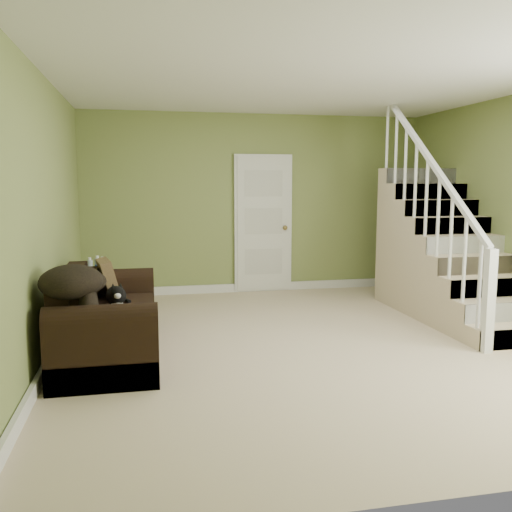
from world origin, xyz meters
name	(u,v)px	position (x,y,z in m)	size (l,w,h in m)	color
floor	(311,343)	(0.00, 0.00, 0.00)	(5.00, 5.50, 0.01)	beige
ceiling	(315,77)	(0.00, 0.00, 2.60)	(5.00, 5.50, 0.01)	white
wall_back	(256,204)	(0.00, 2.75, 1.30)	(5.00, 0.04, 2.60)	olive
wall_front	(486,247)	(0.00, -2.75, 1.30)	(5.00, 0.04, 2.60)	olive
wall_left	(43,218)	(-2.50, 0.00, 1.30)	(0.04, 5.50, 2.60)	olive
baseboard_back	(256,287)	(0.00, 2.72, 0.06)	(5.00, 0.04, 0.12)	white
baseboard_left	(54,353)	(-2.47, 0.00, 0.06)	(0.04, 5.50, 0.12)	white
door	(263,224)	(0.10, 2.71, 1.01)	(0.86, 0.12, 2.02)	white
staircase	(442,261)	(1.99, 0.97, 0.64)	(1.00, 2.51, 2.82)	beige
sofa	(105,323)	(-2.01, 0.05, 0.30)	(0.86, 2.00, 0.79)	black
side_table	(98,299)	(-2.17, 1.30, 0.28)	(0.57, 0.57, 0.77)	black
cat	(116,296)	(-1.91, 0.23, 0.53)	(0.27, 0.52, 0.25)	black
banana	(128,315)	(-1.78, -0.30, 0.45)	(0.05, 0.18, 0.05)	yellow
throw_pillow	(109,280)	(-2.00, 0.66, 0.60)	(0.11, 0.44, 0.44)	#45321B
throw_blanket	(71,282)	(-2.21, -0.57, 0.82)	(0.50, 0.65, 0.27)	black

